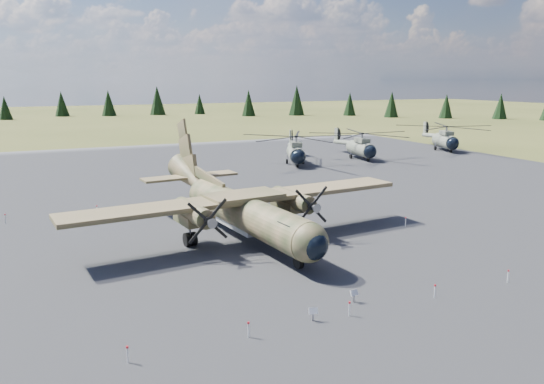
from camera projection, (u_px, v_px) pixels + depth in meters
name	position (u px, v px, depth m)	size (l,w,h in m)	color
ground	(231.00, 251.00, 40.52)	(500.00, 500.00, 0.00)	brown
apron	(194.00, 220.00, 49.43)	(120.00, 120.00, 0.04)	#57575C
transport_plane	(238.00, 204.00, 43.77)	(29.05, 26.29, 9.56)	#374223
helicopter_near	(296.00, 144.00, 80.75)	(23.03, 23.03, 4.51)	gray
helicopter_mid	(361.00, 140.00, 86.56)	(19.43, 21.28, 4.38)	gray
helicopter_far	(445.00, 133.00, 96.69)	(23.35, 23.35, 4.62)	gray
info_placard_left	(313.00, 312.00, 28.58)	(0.53, 0.33, 0.78)	gray
info_placard_right	(354.00, 294.00, 31.02)	(0.51, 0.24, 0.78)	gray
barrier_fence	(226.00, 245.00, 40.16)	(33.12, 29.62, 0.85)	white
treeline	(321.00, 217.00, 31.38)	(335.58, 341.01, 10.98)	black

